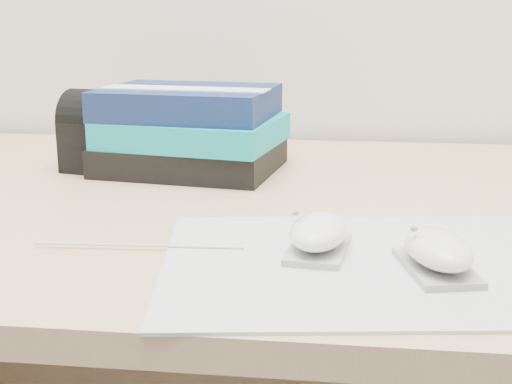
# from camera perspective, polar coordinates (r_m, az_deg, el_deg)

# --- Properties ---
(desk) EXTENTS (1.60, 0.80, 0.73)m
(desk) POSITION_cam_1_polar(r_m,az_deg,el_deg) (1.04, 5.29, -12.18)
(desk) COLOR tan
(desk) RESTS_ON ground
(mousepad) EXTENTS (0.41, 0.34, 0.00)m
(mousepad) POSITION_cam_1_polar(r_m,az_deg,el_deg) (0.67, 8.79, -5.65)
(mousepad) COLOR #9C9DA5
(mousepad) RESTS_ON desk
(mouse_rear) EXTENTS (0.07, 0.10, 0.04)m
(mouse_rear) POSITION_cam_1_polar(r_m,az_deg,el_deg) (0.69, 5.03, -3.38)
(mouse_rear) COLOR #A1A1A3
(mouse_rear) RESTS_ON mousepad
(mouse_front) EXTENTS (0.07, 0.11, 0.04)m
(mouse_front) POSITION_cam_1_polar(r_m,az_deg,el_deg) (0.65, 14.34, -4.67)
(mouse_front) COLOR #969699
(mouse_front) RESTS_ON mousepad
(usb_cable) EXTENTS (0.21, 0.01, 0.00)m
(usb_cable) POSITION_cam_1_polar(r_m,az_deg,el_deg) (0.71, -9.44, -4.23)
(usb_cable) COLOR silver
(usb_cable) RESTS_ON mousepad
(book_stack) EXTENTS (0.27, 0.23, 0.12)m
(book_stack) POSITION_cam_1_polar(r_m,az_deg,el_deg) (1.04, -5.24, 4.97)
(book_stack) COLOR black
(book_stack) RESTS_ON desk
(pouch) EXTENTS (0.14, 0.11, 0.12)m
(pouch) POSITION_cam_1_polar(r_m,az_deg,el_deg) (1.05, -11.52, 4.73)
(pouch) COLOR black
(pouch) RESTS_ON desk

